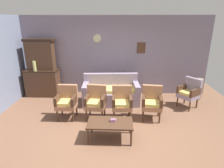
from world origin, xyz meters
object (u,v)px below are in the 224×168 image
(armchair_near_couch_end, at_px, (67,100))
(wingback_chair_by_fireplace, at_px, (189,92))
(vase_on_cabinet, at_px, (35,66))
(floral_couch, at_px, (111,93))
(armchair_by_doorway, at_px, (96,101))
(armchair_row_middle, at_px, (122,101))
(armchair_near_cabinet, at_px, (152,101))
(floor_vase_by_wall, at_px, (199,89))
(coffee_table, at_px, (110,124))
(book_stack_on_table, at_px, (113,120))
(side_cabinet, at_px, (43,82))

(armchair_near_couch_end, bearing_deg, wingback_chair_by_fireplace, 13.05)
(vase_on_cabinet, xyz_separation_m, floral_couch, (2.55, -0.33, -0.77))
(armchair_by_doorway, xyz_separation_m, armchair_row_middle, (0.70, -0.01, 0.00))
(armchair_near_cabinet, bearing_deg, floor_vase_by_wall, 38.20)
(armchair_row_middle, height_order, wingback_chair_by_fireplace, same)
(armchair_near_couch_end, distance_m, coffee_table, 1.54)
(armchair_near_cabinet, bearing_deg, coffee_table, -136.94)
(armchair_by_doorway, height_order, coffee_table, armchair_by_doorway)
(armchair_row_middle, relative_size, wingback_chair_by_fireplace, 1.00)
(book_stack_on_table, bearing_deg, floor_vase_by_wall, 40.39)
(floral_couch, bearing_deg, wingback_chair_by_fireplace, -5.49)
(vase_on_cabinet, height_order, armchair_near_couch_end, vase_on_cabinet)
(armchair_near_cabinet, bearing_deg, floral_couch, 138.96)
(vase_on_cabinet, bearing_deg, armchair_near_couch_end, -44.36)
(armchair_row_middle, xyz_separation_m, wingback_chair_by_fireplace, (2.04, 0.80, 0.00))
(book_stack_on_table, bearing_deg, vase_on_cabinet, 139.68)
(armchair_row_middle, height_order, armchair_near_cabinet, same)
(armchair_near_cabinet, height_order, book_stack_on_table, armchair_near_cabinet)
(side_cabinet, bearing_deg, floor_vase_by_wall, -1.07)
(armchair_near_cabinet, bearing_deg, wingback_chair_by_fireplace, 31.58)
(armchair_near_cabinet, xyz_separation_m, book_stack_on_table, (-0.99, -0.96, -0.05))
(coffee_table, height_order, book_stack_on_table, book_stack_on_table)
(vase_on_cabinet, distance_m, floor_vase_by_wall, 5.53)
(vase_on_cabinet, height_order, book_stack_on_table, vase_on_cabinet)
(armchair_row_middle, relative_size, floor_vase_by_wall, 1.26)
(armchair_row_middle, bearing_deg, floor_vase_by_wall, 29.31)
(floral_couch, distance_m, floor_vase_by_wall, 2.97)
(side_cabinet, xyz_separation_m, coffee_table, (2.49, -2.51, -0.09))
(side_cabinet, xyz_separation_m, armchair_by_doorway, (2.06, -1.54, 0.03))
(vase_on_cabinet, distance_m, book_stack_on_table, 3.59)
(armchair_row_middle, height_order, book_stack_on_table, armchair_row_middle)
(vase_on_cabinet, bearing_deg, wingback_chair_by_fireplace, -6.52)
(floral_couch, distance_m, armchair_by_doorway, 1.09)
(wingback_chair_by_fireplace, bearing_deg, armchair_row_middle, -158.46)
(floral_couch, relative_size, armchair_near_couch_end, 2.02)
(side_cabinet, bearing_deg, armchair_row_middle, -29.45)
(side_cabinet, bearing_deg, armchair_by_doorway, -36.84)
(armchair_row_middle, bearing_deg, side_cabinet, 150.55)
(vase_on_cabinet, relative_size, floor_vase_by_wall, 0.47)
(coffee_table, xyz_separation_m, book_stack_on_table, (0.07, 0.03, 0.07))
(side_cabinet, distance_m, armchair_near_cabinet, 3.86)
(coffee_table, bearing_deg, floral_couch, 92.26)
(side_cabinet, xyz_separation_m, armchair_row_middle, (2.76, -1.56, 0.03))
(floral_couch, distance_m, book_stack_on_table, 1.96)
(side_cabinet, xyz_separation_m, floor_vase_by_wall, (5.35, -0.10, -0.11))
(side_cabinet, height_order, vase_on_cabinet, vase_on_cabinet)
(floral_couch, bearing_deg, book_stack_on_table, -85.69)
(armchair_by_doorway, xyz_separation_m, coffee_table, (0.43, -0.96, -0.12))
(armchair_near_cabinet, distance_m, wingback_chair_by_fireplace, 1.46)
(vase_on_cabinet, distance_m, armchair_near_cabinet, 3.96)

